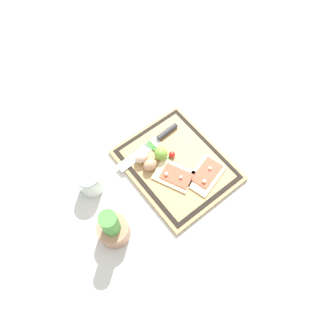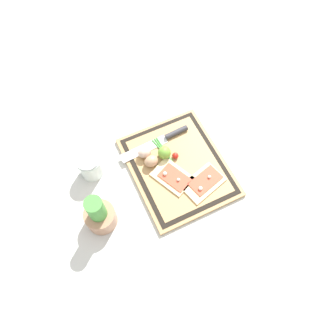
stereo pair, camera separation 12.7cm
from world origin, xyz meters
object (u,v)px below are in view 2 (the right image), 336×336
Objects in this scene: lime at (164,153)px; sauce_jar at (91,167)px; knife at (166,138)px; cherry_tomato_red at (175,156)px; pizza_slice_near at (204,182)px; pizza_slice_far at (173,177)px; egg_brown at (151,161)px; egg_pink at (145,152)px; herb_pot at (99,215)px.

lime is 0.29m from sauce_jar.
sauce_jar reaches higher than lime.
cherry_tomato_red is (-0.09, 0.00, 0.01)m from knife.
cherry_tomato_red is at bearing 18.09° from pizza_slice_near.
egg_brown reaches higher than pizza_slice_far.
pizza_slice_far is at bearing -121.68° from sauce_jar.
pizza_slice_far is 3.23× the size of egg_pink.
egg_brown is at bearing 99.74° from lime.
pizza_slice_near is at bearing -143.62° from egg_pink.
egg_brown is 1.05× the size of lime.
egg_brown is 0.30× the size of herb_pot.
lime is 0.51× the size of sauce_jar.
herb_pot reaches higher than pizza_slice_far.
cherry_tomato_red reaches higher than pizza_slice_far.
cherry_tomato_red is 0.34m from sauce_jar.
knife is at bearing -59.69° from herb_pot.
knife is 0.08m from lime.
cherry_tomato_red is at bearing 178.77° from knife.
knife is 0.13m from egg_brown.
lime is (0.17, 0.09, 0.02)m from pizza_slice_near.
egg_brown is at bearing -63.47° from herb_pot.
pizza_slice_far is 3.23× the size of egg_brown.
egg_pink is at bearing 62.34° from lime.
cherry_tomato_red is (-0.02, -0.04, -0.01)m from lime.
cherry_tomato_red is at bearing -106.12° from sauce_jar.
pizza_slice_far is at bearing 147.20° from cherry_tomato_red.
pizza_slice_far is 0.32m from sauce_jar.
cherry_tomato_red is at bearing -119.84° from egg_pink.
egg_pink is at bearing 107.51° from knife.
pizza_slice_far is 6.94× the size of cherry_tomato_red.
sauce_jar is (0.09, 0.32, 0.01)m from cherry_tomato_red.
pizza_slice_near is at bearing -123.17° from sauce_jar.
knife is at bearing -16.57° from pizza_slice_far.
pizza_slice_near is 0.59× the size of knife.
cherry_tomato_red is at bearing -32.80° from pizza_slice_far.
egg_brown is 0.10m from cherry_tomato_red.
herb_pot is (-0.13, 0.26, 0.02)m from egg_brown.
egg_pink is at bearing 22.81° from pizza_slice_far.
sauce_jar reaches higher than egg_brown.
egg_pink is 2.15× the size of cherry_tomato_red.
pizza_slice_near is 0.44m from sauce_jar.
knife is at bearing -72.49° from egg_pink.
lime is at bearing 56.30° from cherry_tomato_red.
lime reaches higher than egg_pink.
pizza_slice_near is 1.01× the size of pizza_slice_far.
egg_brown is 2.15× the size of cherry_tomato_red.
cherry_tomato_red is (0.08, -0.05, 0.01)m from pizza_slice_far.
herb_pot reaches higher than knife.
herb_pot is at bearing 113.54° from lime.
herb_pot is (-0.12, 0.36, 0.03)m from cherry_tomato_red.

